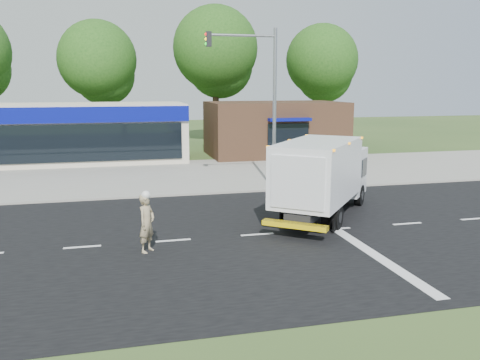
{
  "coord_description": "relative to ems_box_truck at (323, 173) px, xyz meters",
  "views": [
    {
      "loc": [
        -4.75,
        -16.81,
        5.29
      ],
      "look_at": [
        -0.22,
        1.68,
        1.7
      ],
      "focal_mm": 38.0,
      "sensor_mm": 36.0,
      "label": 1
    }
  ],
  "objects": [
    {
      "name": "emergency_worker",
      "position": [
        -7.13,
        -2.7,
        -0.85
      ],
      "size": [
        0.78,
        0.83,
        2.01
      ],
      "rotation": [
        0.0,
        0.0,
        0.92
      ],
      "color": "tan",
      "rests_on": "ground"
    },
    {
      "name": "brown_storefront",
      "position": [
        3.79,
        18.24,
        0.17
      ],
      "size": [
        10.0,
        6.7,
        4.0
      ],
      "color": "#382316",
      "rests_on": "ground"
    },
    {
      "name": "ems_box_truck",
      "position": [
        0.0,
        0.0,
        0.0
      ],
      "size": [
        6.21,
        6.98,
        3.18
      ],
      "rotation": [
        0.0,
        0.0,
        0.89
      ],
      "color": "black",
      "rests_on": "ground"
    },
    {
      "name": "parking_apron",
      "position": [
        -3.21,
        12.26,
        -1.82
      ],
      "size": [
        60.0,
        9.0,
        0.02
      ],
      "primitive_type": "cube",
      "color": "gray",
      "rests_on": "ground"
    },
    {
      "name": "ground",
      "position": [
        -3.21,
        -1.74,
        -1.83
      ],
      "size": [
        120.0,
        120.0,
        0.0
      ],
      "primitive_type": "plane",
      "color": "#385123",
      "rests_on": "ground"
    },
    {
      "name": "sidewalk",
      "position": [
        -3.21,
        6.46,
        -1.77
      ],
      "size": [
        60.0,
        2.4,
        0.12
      ],
      "primitive_type": "cube",
      "color": "gray",
      "rests_on": "ground"
    },
    {
      "name": "background_trees",
      "position": [
        -4.05,
        26.42,
        5.55
      ],
      "size": [
        36.77,
        7.39,
        12.1
      ],
      "color": "#332114",
      "rests_on": "ground"
    },
    {
      "name": "road_asphalt",
      "position": [
        -3.21,
        -1.74,
        -1.83
      ],
      "size": [
        60.0,
        14.0,
        0.02
      ],
      "primitive_type": "cube",
      "color": "black",
      "rests_on": "ground"
    },
    {
      "name": "retail_strip_mall",
      "position": [
        -12.21,
        18.19,
        0.18
      ],
      "size": [
        18.0,
        6.2,
        4.0
      ],
      "color": "beige",
      "rests_on": "ground"
    },
    {
      "name": "traffic_signal_pole",
      "position": [
        -0.85,
        5.86,
        3.09
      ],
      "size": [
        3.51,
        0.25,
        8.0
      ],
      "color": "gray",
      "rests_on": "ground"
    },
    {
      "name": "lane_markings",
      "position": [
        -1.86,
        -3.09,
        -1.82
      ],
      "size": [
        55.2,
        7.0,
        0.01
      ],
      "color": "silver",
      "rests_on": "road_asphalt"
    }
  ]
}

